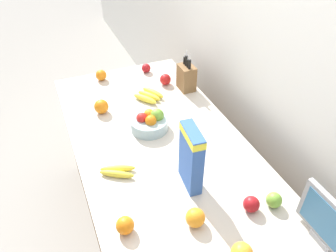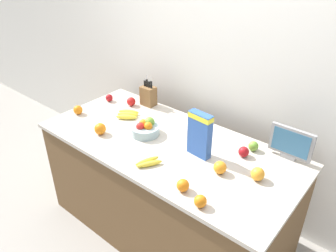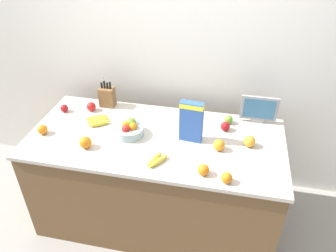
# 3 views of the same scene
# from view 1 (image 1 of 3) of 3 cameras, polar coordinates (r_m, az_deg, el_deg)

# --- Properties ---
(ground_plane) EXTENTS (14.00, 14.00, 0.00)m
(ground_plane) POSITION_cam_1_polar(r_m,az_deg,el_deg) (2.46, -0.49, -19.47)
(ground_plane) COLOR gray
(wall_back) EXTENTS (9.00, 0.06, 2.60)m
(wall_back) POSITION_cam_1_polar(r_m,az_deg,el_deg) (1.86, 19.25, 11.20)
(wall_back) COLOR silver
(wall_back) RESTS_ON ground_plane
(counter) EXTENTS (1.96, 0.91, 0.88)m
(counter) POSITION_cam_1_polar(r_m,az_deg,el_deg) (2.10, -0.56, -13.01)
(counter) COLOR brown
(counter) RESTS_ON ground_plane
(knife_block) EXTENTS (0.13, 0.10, 0.28)m
(knife_block) POSITION_cam_1_polar(r_m,az_deg,el_deg) (2.24, 3.23, 8.50)
(knife_block) COLOR brown
(knife_block) RESTS_ON counter
(small_monitor) EXTENTS (0.29, 0.03, 0.24)m
(small_monitor) POSITION_cam_1_polar(r_m,az_deg,el_deg) (1.45, 26.25, -15.01)
(small_monitor) COLOR gray
(small_monitor) RESTS_ON counter
(cereal_box) EXTENTS (0.18, 0.08, 0.32)m
(cereal_box) POSITION_cam_1_polar(r_m,az_deg,el_deg) (1.49, 4.06, -5.24)
(cereal_box) COLOR #2D56A8
(cereal_box) RESTS_ON counter
(fruit_bowl) EXTENTS (0.22, 0.22, 0.12)m
(fruit_bowl) POSITION_cam_1_polar(r_m,az_deg,el_deg) (1.90, -3.21, 0.72)
(fruit_bowl) COLOR #99B2B7
(fruit_bowl) RESTS_ON counter
(banana_bunch_left) EXTENTS (0.14, 0.19, 0.04)m
(banana_bunch_left) POSITION_cam_1_polar(r_m,az_deg,el_deg) (1.66, -8.83, -7.79)
(banana_bunch_left) COLOR yellow
(banana_bunch_left) RESTS_ON counter
(banana_bunch_right) EXTENTS (0.22, 0.20, 0.04)m
(banana_bunch_right) POSITION_cam_1_polar(r_m,az_deg,el_deg) (2.17, -3.31, 5.30)
(banana_bunch_right) COLOR yellow
(banana_bunch_right) RESTS_ON counter
(apple_leftmost) EXTENTS (0.07, 0.07, 0.07)m
(apple_leftmost) POSITION_cam_1_polar(r_m,az_deg,el_deg) (1.53, 14.31, -13.05)
(apple_leftmost) COLOR #A31419
(apple_leftmost) RESTS_ON counter
(apple_rightmost) EXTENTS (0.07, 0.07, 0.07)m
(apple_rightmost) POSITION_cam_1_polar(r_m,az_deg,el_deg) (2.48, -3.83, 10.03)
(apple_rightmost) COLOR #A31419
(apple_rightmost) RESTS_ON counter
(apple_by_knife_block) EXTENTS (0.08, 0.08, 0.08)m
(apple_by_knife_block) POSITION_cam_1_polar(r_m,az_deg,el_deg) (2.32, -0.46, 8.11)
(apple_by_knife_block) COLOR red
(apple_by_knife_block) RESTS_ON counter
(apple_front) EXTENTS (0.07, 0.07, 0.07)m
(apple_front) POSITION_cam_1_polar(r_m,az_deg,el_deg) (1.57, 17.97, -12.15)
(apple_front) COLOR #6B9E33
(apple_front) RESTS_ON counter
(orange_mid_left) EXTENTS (0.08, 0.08, 0.08)m
(orange_mid_left) POSITION_cam_1_polar(r_m,az_deg,el_deg) (1.42, -7.50, -16.77)
(orange_mid_left) COLOR orange
(orange_mid_left) RESTS_ON counter
(orange_by_cereal) EXTENTS (0.08, 0.08, 0.08)m
(orange_by_cereal) POSITION_cam_1_polar(r_m,az_deg,el_deg) (1.44, 4.78, -15.61)
(orange_by_cereal) COLOR orange
(orange_by_cereal) RESTS_ON counter
(orange_front_right) EXTENTS (0.08, 0.08, 0.08)m
(orange_front_right) POSITION_cam_1_polar(r_m,az_deg,el_deg) (2.42, -11.57, 8.66)
(orange_front_right) COLOR orange
(orange_front_right) RESTS_ON counter
(orange_mid_right) EXTENTS (0.09, 0.09, 0.09)m
(orange_mid_right) POSITION_cam_1_polar(r_m,az_deg,el_deg) (2.07, -11.53, 3.34)
(orange_mid_right) COLOR orange
(orange_mid_right) RESTS_ON counter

